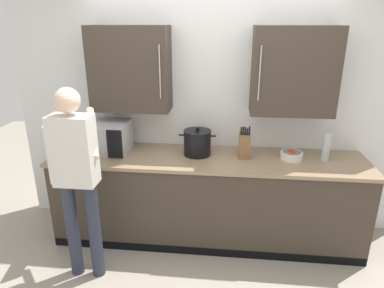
{
  "coord_description": "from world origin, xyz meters",
  "views": [
    {
      "loc": [
        0.18,
        -2.39,
        2.19
      ],
      "look_at": [
        -0.15,
        0.7,
        1.07
      ],
      "focal_mm": 31.9,
      "sensor_mm": 36.0,
      "label": 1
    }
  ],
  "objects_px": {
    "person_figure": "(76,170)",
    "stock_pot": "(197,143)",
    "thermos_flask": "(326,147)",
    "knife_block": "(244,145)",
    "fruit_bowl": "(291,155)",
    "microwave_oven": "(100,137)"
  },
  "relations": [
    {
      "from": "person_figure",
      "to": "stock_pot",
      "type": "bearing_deg",
      "value": 38.54
    },
    {
      "from": "thermos_flask",
      "to": "person_figure",
      "type": "height_order",
      "value": "person_figure"
    },
    {
      "from": "knife_block",
      "to": "person_figure",
      "type": "distance_m",
      "value": 1.58
    },
    {
      "from": "stock_pot",
      "to": "fruit_bowl",
      "type": "xyz_separation_m",
      "value": [
        0.92,
        -0.01,
        -0.08
      ]
    },
    {
      "from": "stock_pot",
      "to": "microwave_oven",
      "type": "bearing_deg",
      "value": -178.7
    },
    {
      "from": "knife_block",
      "to": "microwave_oven",
      "type": "bearing_deg",
      "value": -179.68
    },
    {
      "from": "knife_block",
      "to": "fruit_bowl",
      "type": "xyz_separation_m",
      "value": [
        0.46,
        0.0,
        -0.08
      ]
    },
    {
      "from": "microwave_oven",
      "to": "stock_pot",
      "type": "distance_m",
      "value": 1.0
    },
    {
      "from": "knife_block",
      "to": "fruit_bowl",
      "type": "distance_m",
      "value": 0.47
    },
    {
      "from": "thermos_flask",
      "to": "person_figure",
      "type": "xyz_separation_m",
      "value": [
        -2.18,
        -0.72,
        -0.03
      ]
    },
    {
      "from": "thermos_flask",
      "to": "knife_block",
      "type": "bearing_deg",
      "value": 179.45
    },
    {
      "from": "microwave_oven",
      "to": "person_figure",
      "type": "bearing_deg",
      "value": -84.82
    },
    {
      "from": "knife_block",
      "to": "fruit_bowl",
      "type": "relative_size",
      "value": 1.51
    },
    {
      "from": "microwave_oven",
      "to": "thermos_flask",
      "type": "height_order",
      "value": "microwave_oven"
    },
    {
      "from": "person_figure",
      "to": "microwave_oven",
      "type": "bearing_deg",
      "value": 95.18
    },
    {
      "from": "thermos_flask",
      "to": "microwave_oven",
      "type": "bearing_deg",
      "value": -179.98
    },
    {
      "from": "fruit_bowl",
      "to": "microwave_oven",
      "type": "bearing_deg",
      "value": -179.74
    },
    {
      "from": "microwave_oven",
      "to": "stock_pot",
      "type": "height_order",
      "value": "microwave_oven"
    },
    {
      "from": "microwave_oven",
      "to": "stock_pot",
      "type": "bearing_deg",
      "value": 1.3
    },
    {
      "from": "fruit_bowl",
      "to": "knife_block",
      "type": "bearing_deg",
      "value": -179.93
    },
    {
      "from": "stock_pot",
      "to": "knife_block",
      "type": "xyz_separation_m",
      "value": [
        0.47,
        -0.01,
        -0.01
      ]
    },
    {
      "from": "thermos_flask",
      "to": "fruit_bowl",
      "type": "distance_m",
      "value": 0.33
    }
  ]
}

